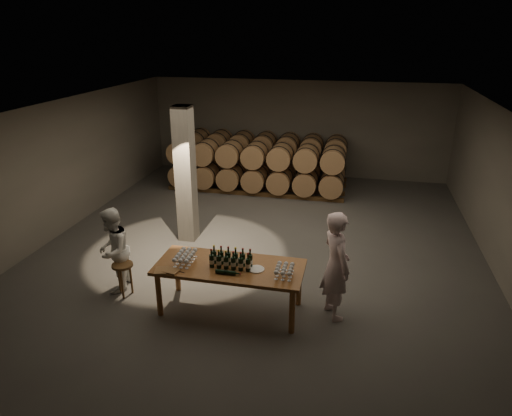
% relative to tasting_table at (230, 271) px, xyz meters
% --- Properties ---
extents(room, '(12.00, 12.00, 12.00)m').
position_rel_tasting_table_xyz_m(room, '(-1.80, 2.70, 0.80)').
color(room, '#54524F').
rests_on(room, ground).
extents(tasting_table, '(2.60, 1.10, 0.90)m').
position_rel_tasting_table_xyz_m(tasting_table, '(0.00, 0.00, 0.00)').
color(tasting_table, brown).
rests_on(tasting_table, ground).
extents(barrel_stack_back, '(5.48, 0.95, 1.57)m').
position_rel_tasting_table_xyz_m(barrel_stack_back, '(-0.96, 7.70, 0.03)').
color(barrel_stack_back, brown).
rests_on(barrel_stack_back, ground).
extents(barrel_stack_front, '(5.48, 0.95, 1.57)m').
position_rel_tasting_table_xyz_m(barrel_stack_front, '(-0.96, 6.30, 0.03)').
color(barrel_stack_front, brown).
rests_on(barrel_stack_front, ground).
extents(bottle_cluster, '(0.74, 0.24, 0.35)m').
position_rel_tasting_table_xyz_m(bottle_cluster, '(0.04, -0.04, 0.23)').
color(bottle_cluster, black).
rests_on(bottle_cluster, tasting_table).
extents(lying_bottles, '(0.44, 0.07, 0.07)m').
position_rel_tasting_table_xyz_m(lying_bottles, '(0.03, -0.30, 0.14)').
color(lying_bottles, black).
rests_on(lying_bottles, tasting_table).
extents(glass_cluster_left, '(0.31, 0.53, 0.18)m').
position_rel_tasting_table_xyz_m(glass_cluster_left, '(-0.81, -0.04, 0.23)').
color(glass_cluster_left, silver).
rests_on(glass_cluster_left, tasting_table).
extents(glass_cluster_right, '(0.30, 0.41, 0.17)m').
position_rel_tasting_table_xyz_m(glass_cluster_right, '(0.99, -0.12, 0.22)').
color(glass_cluster_right, silver).
rests_on(glass_cluster_right, tasting_table).
extents(plate, '(0.28, 0.28, 0.02)m').
position_rel_tasting_table_xyz_m(plate, '(0.49, -0.03, 0.11)').
color(plate, white).
rests_on(plate, tasting_table).
extents(notebook_near, '(0.29, 0.25, 0.03)m').
position_rel_tasting_table_xyz_m(notebook_near, '(-0.91, -0.43, 0.12)').
color(notebook_near, brown).
rests_on(notebook_near, tasting_table).
extents(notebook_corner, '(0.27, 0.31, 0.02)m').
position_rel_tasting_table_xyz_m(notebook_corner, '(-1.10, -0.44, 0.12)').
color(notebook_corner, brown).
rests_on(notebook_corner, tasting_table).
extents(pen, '(0.14, 0.05, 0.01)m').
position_rel_tasting_table_xyz_m(pen, '(-0.74, -0.40, 0.11)').
color(pen, black).
rests_on(pen, tasting_table).
extents(stool, '(0.40, 0.40, 0.66)m').
position_rel_tasting_table_xyz_m(stool, '(-2.10, 0.04, -0.26)').
color(stool, brown).
rests_on(stool, ground).
extents(person_man, '(0.77, 0.86, 1.98)m').
position_rel_tasting_table_xyz_m(person_man, '(1.82, 0.25, 0.19)').
color(person_man, silver).
rests_on(person_man, ground).
extents(person_woman, '(0.76, 0.90, 1.68)m').
position_rel_tasting_table_xyz_m(person_woman, '(-2.36, 0.20, 0.04)').
color(person_woman, white).
rests_on(person_woman, ground).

